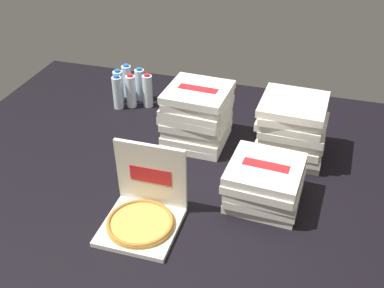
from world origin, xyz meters
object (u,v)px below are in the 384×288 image
pizza_stack_center_far (292,128)px  water_bottle_0 (118,92)px  water_bottle_2 (140,85)px  water_bottle_4 (127,81)px  water_bottle_1 (131,91)px  water_bottle_5 (148,91)px  open_pizza_box (143,211)px  pizza_stack_left_mid (197,115)px  water_bottle_3 (119,86)px  pizza_stack_left_near (265,183)px

pizza_stack_center_far → water_bottle_0: pizza_stack_center_far is taller
water_bottle_2 → water_bottle_4: size_ratio=1.00×
water_bottle_2 → water_bottle_4: bearing=164.8°
water_bottle_1 → water_bottle_2: size_ratio=1.00×
pizza_stack_center_far → water_bottle_4: pizza_stack_center_far is taller
water_bottle_5 → open_pizza_box: bearing=-70.1°
pizza_stack_left_mid → water_bottle_1: size_ratio=1.61×
water_bottle_1 → water_bottle_3: (-0.11, 0.04, 0.00)m
water_bottle_3 → pizza_stack_left_mid: bearing=-26.6°
pizza_stack_center_far → water_bottle_2: bearing=160.8°
pizza_stack_center_far → water_bottle_1: (-1.15, 0.28, -0.06)m
water_bottle_0 → pizza_stack_left_mid: bearing=-21.3°
pizza_stack_center_far → water_bottle_3: bearing=165.6°
open_pizza_box → water_bottle_3: bearing=119.1°
pizza_stack_center_far → water_bottle_3: 1.30m
pizza_stack_left_near → water_bottle_2: (-1.05, 0.87, 0.00)m
water_bottle_0 → water_bottle_2: bearing=55.9°
open_pizza_box → water_bottle_1: open_pizza_box is taller
pizza_stack_left_near → water_bottle_4: 1.47m
pizza_stack_left_near → water_bottle_3: bearing=145.9°
water_bottle_0 → water_bottle_5: same height
pizza_stack_center_far → water_bottle_5: 1.09m
pizza_stack_left_near → pizza_stack_center_far: size_ratio=1.01×
open_pizza_box → water_bottle_0: size_ratio=1.58×
pizza_stack_left_near → pizza_stack_center_far: bearing=80.5°
pizza_stack_left_near → water_bottle_1: size_ratio=1.63×
pizza_stack_center_far → water_bottle_2: 1.19m
pizza_stack_center_far → pizza_stack_left_near: bearing=-99.5°
water_bottle_2 → water_bottle_5: 0.11m
water_bottle_0 → water_bottle_5: bearing=23.2°
water_bottle_4 → water_bottle_5: size_ratio=1.00×
pizza_stack_left_mid → water_bottle_2: size_ratio=1.61×
pizza_stack_left_mid → water_bottle_1: 0.65m
pizza_stack_left_near → water_bottle_0: water_bottle_0 is taller
open_pizza_box → water_bottle_0: (-0.60, 1.05, 0.04)m
water_bottle_1 → water_bottle_0: bearing=-151.9°
pizza_stack_center_far → pizza_stack_left_mid: (-0.58, -0.02, 0.00)m
water_bottle_1 → water_bottle_3: 0.12m
water_bottle_3 → pizza_stack_center_far: bearing=-14.4°
water_bottle_0 → pizza_stack_left_near: bearing=-31.8°
pizza_stack_left_mid → pizza_stack_center_far: bearing=1.7°
pizza_stack_left_mid → water_bottle_5: size_ratio=1.61×
pizza_stack_left_near → water_bottle_3: size_ratio=1.63×
pizza_stack_left_mid → water_bottle_2: bearing=143.1°
water_bottle_0 → open_pizza_box: bearing=-60.2°
open_pizza_box → pizza_stack_center_far: (0.63, 0.82, 0.11)m
water_bottle_2 → water_bottle_4: 0.12m
pizza_stack_left_mid → water_bottle_0: bearing=158.7°
open_pizza_box → water_bottle_0: bearing=119.8°
water_bottle_0 → water_bottle_4: bearing=92.5°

